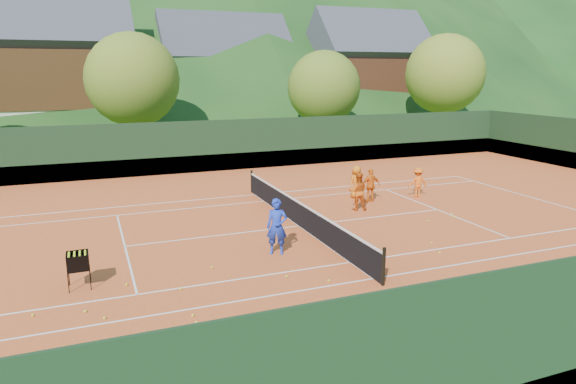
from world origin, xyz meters
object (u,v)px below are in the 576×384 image
object	(u,v)px
chalet_mid	(224,79)
coach	(277,227)
student_c	(356,182)
chalet_left	(45,73)
ball_hopper	(78,262)
student_b	(371,185)
student_d	(418,182)
student_a	(358,191)
chalet_right	(366,76)
tennis_net	(299,213)

from	to	relation	value
chalet_mid	coach	bearing A→B (deg)	-102.12
student_c	chalet_left	distance (m)	30.77
student_c	ball_hopper	size ratio (longest dim) A/B	1.53
student_b	student_d	xyz separation A→B (m)	(2.53, 0.01, -0.06)
chalet_left	student_b	bearing A→B (deg)	-62.53
coach	student_a	size ratio (longest dim) A/B	1.13
student_a	ball_hopper	world-z (taller)	student_a
student_d	chalet_right	distance (m)	30.99
student_d	chalet_right	world-z (taller)	chalet_right
ball_hopper	chalet_mid	world-z (taller)	chalet_mid
ball_hopper	chalet_left	size ratio (longest dim) A/B	0.07
student_b	tennis_net	xyz separation A→B (m)	(-4.43, -2.25, -0.26)
student_b	ball_hopper	distance (m)	13.34
chalet_left	tennis_net	bearing A→B (deg)	-71.57
tennis_net	chalet_right	size ratio (longest dim) A/B	1.01
student_d	chalet_mid	bearing A→B (deg)	-78.76
student_c	student_d	size ratio (longest dim) A/B	1.09
student_a	chalet_right	world-z (taller)	chalet_right
chalet_left	student_c	bearing A→B (deg)	-62.18
student_d	ball_hopper	distance (m)	15.69
tennis_net	chalet_left	world-z (taller)	chalet_left
student_b	student_c	size ratio (longest dim) A/B	1.00
ball_hopper	chalet_right	bearing A→B (deg)	49.95
chalet_right	chalet_mid	bearing A→B (deg)	164.05
student_d	ball_hopper	size ratio (longest dim) A/B	1.40
student_b	chalet_mid	xyz separation A→B (m)	(1.57, 31.75, 4.21)
student_c	tennis_net	xyz separation A→B (m)	(-4.18, -3.13, -0.26)
coach	chalet_right	bearing A→B (deg)	79.26
student_d	chalet_mid	world-z (taller)	chalet_mid
ball_hopper	student_b	bearing A→B (deg)	23.52
chalet_left	student_a	bearing A→B (deg)	-65.32
student_b	chalet_right	bearing A→B (deg)	-117.15
student_d	chalet_left	xyz separation A→B (m)	(-16.96, 27.74, 4.93)
chalet_mid	student_c	bearing A→B (deg)	-93.37
student_a	student_c	size ratio (longest dim) A/B	1.07
tennis_net	chalet_right	distance (m)	36.37
chalet_mid	chalet_right	world-z (taller)	chalet_right
student_d	student_c	bearing A→B (deg)	-7.92
student_b	ball_hopper	bearing A→B (deg)	25.67
chalet_right	student_a	bearing A→B (deg)	-120.28
student_a	chalet_left	size ratio (longest dim) A/B	0.12
coach	chalet_mid	world-z (taller)	chalet_mid
chalet_mid	ball_hopper	bearing A→B (deg)	-110.42
coach	student_c	size ratio (longest dim) A/B	1.20
tennis_net	ball_hopper	world-z (taller)	tennis_net
student_b	chalet_mid	distance (m)	32.07
student_c	student_d	distance (m)	2.91
student_c	student_d	bearing A→B (deg)	148.40
chalet_left	chalet_mid	distance (m)	16.51
chalet_left	student_d	bearing A→B (deg)	-58.57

